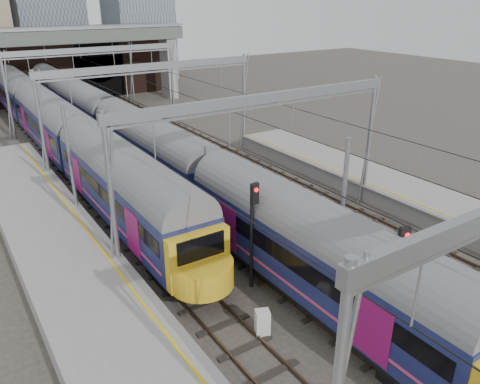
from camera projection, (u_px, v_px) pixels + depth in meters
ground at (368, 304)px, 20.26m from camera, size 160.00×160.00×0.00m
platform_left at (120, 351)px, 16.81m from camera, size 4.32×55.00×1.12m
tracks at (201, 192)px, 31.81m from camera, size 14.40×80.00×0.22m
overhead_line at (155, 82)px, 34.29m from camera, size 16.80×80.00×8.00m
retaining_wall at (69, 65)px, 59.33m from camera, size 28.00×2.75×9.00m
overbridge at (66, 45)px, 52.92m from camera, size 28.00×3.00×9.25m
train_main at (113, 126)px, 38.46m from camera, size 2.85×65.97×4.89m
train_second at (53, 124)px, 38.90m from camera, size 2.94×50.99×5.01m
signal_near_left at (253, 224)px, 20.23m from camera, size 0.39×0.48×5.17m
signal_near_centre at (396, 275)px, 16.52m from camera, size 0.41×0.48×5.18m
relay_cabinet at (262, 323)px, 18.24m from camera, size 0.69×0.63×1.11m
equip_cover_a at (275, 249)px, 24.60m from camera, size 1.01×0.84×0.10m
equip_cover_b at (230, 217)px, 28.12m from camera, size 1.05×0.93×0.10m
equip_cover_c at (332, 254)px, 24.16m from camera, size 0.96×0.79×0.10m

